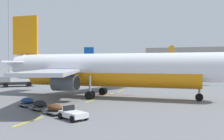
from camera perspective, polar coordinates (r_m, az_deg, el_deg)
name	(u,v)px	position (r m, az deg, el deg)	size (l,w,h in m)	color
apron_paint_markings	(134,86)	(55.70, 4.88, -3.48)	(8.00, 96.23, 0.01)	yellow
airliner_foreground	(106,69)	(36.88, -1.24, 0.13)	(34.71, 34.62, 12.20)	white
airliner_mid_left	(59,65)	(118.12, -11.42, 0.99)	(33.24, 31.96, 11.95)	white
airliner_far_right	(159,67)	(96.12, 10.25, 0.59)	(26.60, 28.15, 10.39)	silver
fuel_service_truck	(18,79)	(57.26, -19.79, -1.78)	(6.70, 6.59, 3.14)	black
baggage_train	(47,107)	(26.74, -13.98, -7.78)	(10.87, 6.87, 1.14)	silver
apron_light_mast_near	(9,27)	(87.42, -21.58, 8.74)	(1.80, 1.80, 25.87)	slate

